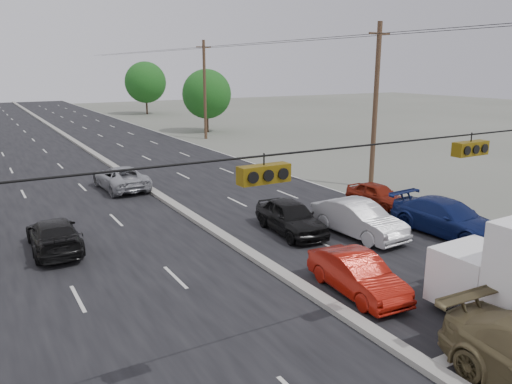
# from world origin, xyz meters

# --- Properties ---
(ground) EXTENTS (200.00, 200.00, 0.00)m
(ground) POSITION_xyz_m (0.00, 0.00, 0.00)
(ground) COLOR #606356
(ground) RESTS_ON ground
(road_surface) EXTENTS (20.00, 160.00, 0.02)m
(road_surface) POSITION_xyz_m (0.00, 30.00, 0.00)
(road_surface) COLOR black
(road_surface) RESTS_ON ground
(center_median) EXTENTS (0.50, 160.00, 0.20)m
(center_median) POSITION_xyz_m (0.00, 30.00, 0.10)
(center_median) COLOR gray
(center_median) RESTS_ON ground
(utility_pole_right_b) EXTENTS (1.60, 0.30, 10.00)m
(utility_pole_right_b) POSITION_xyz_m (12.50, 15.00, 5.11)
(utility_pole_right_b) COLOR #422D1E
(utility_pole_right_b) RESTS_ON ground
(utility_pole_right_c) EXTENTS (1.60, 0.30, 10.00)m
(utility_pole_right_c) POSITION_xyz_m (12.50, 40.00, 5.11)
(utility_pole_right_c) COLOR #422D1E
(utility_pole_right_c) RESTS_ON ground
(traffic_signals) EXTENTS (25.00, 0.30, 0.54)m
(traffic_signals) POSITION_xyz_m (1.40, 0.00, 5.49)
(traffic_signals) COLOR black
(traffic_signals) RESTS_ON ground
(tree_right_mid) EXTENTS (5.60, 5.60, 7.14)m
(tree_right_mid) POSITION_xyz_m (15.00, 45.00, 4.34)
(tree_right_mid) COLOR #382619
(tree_right_mid) RESTS_ON ground
(tree_right_far) EXTENTS (6.40, 6.40, 8.16)m
(tree_right_far) POSITION_xyz_m (16.00, 70.00, 4.96)
(tree_right_far) COLOR #382619
(tree_right_far) RESTS_ON ground
(red_sedan) EXTENTS (1.77, 4.22, 1.36)m
(red_sedan) POSITION_xyz_m (1.40, 3.71, 0.68)
(red_sedan) COLOR #971309
(red_sedan) RESTS_ON ground
(queue_car_a) EXTENTS (2.19, 4.63, 1.53)m
(queue_car_a) POSITION_xyz_m (3.00, 10.03, 0.76)
(queue_car_a) COLOR black
(queue_car_a) RESTS_ON ground
(queue_car_b) EXTENTS (1.97, 4.86, 1.57)m
(queue_car_b) POSITION_xyz_m (5.40, 8.18, 0.78)
(queue_car_b) COLOR silver
(queue_car_b) RESTS_ON ground
(queue_car_d) EXTENTS (2.53, 5.53, 1.57)m
(queue_car_d) POSITION_xyz_m (8.98, 6.28, 0.78)
(queue_car_d) COLOR navy
(queue_car_d) RESTS_ON ground
(queue_car_e) EXTENTS (1.71, 3.80, 1.27)m
(queue_car_e) POSITION_xyz_m (9.60, 11.40, 0.63)
(queue_car_e) COLOR maroon
(queue_car_e) RESTS_ON ground
(oncoming_near) EXTENTS (2.01, 4.70, 1.35)m
(oncoming_near) POSITION_xyz_m (-6.70, 13.08, 0.67)
(oncoming_near) COLOR black
(oncoming_near) RESTS_ON ground
(oncoming_far) EXTENTS (2.62, 5.28, 1.44)m
(oncoming_far) POSITION_xyz_m (-1.40, 22.26, 0.72)
(oncoming_far) COLOR #9D9FA5
(oncoming_far) RESTS_ON ground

